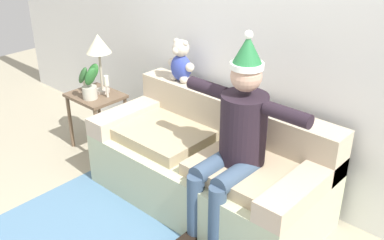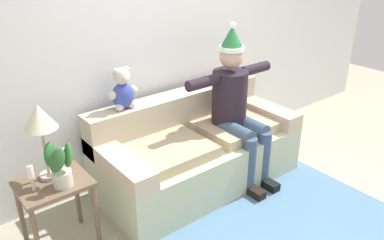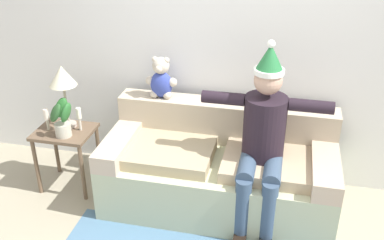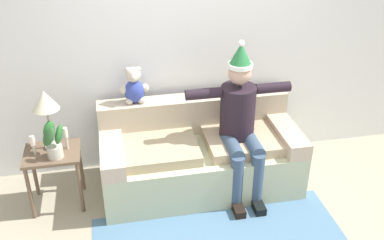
% 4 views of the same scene
% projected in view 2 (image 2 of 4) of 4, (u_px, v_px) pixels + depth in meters
% --- Properties ---
extents(ground_plane, '(10.00, 10.00, 0.00)m').
position_uv_depth(ground_plane, '(272.00, 232.00, 3.23)').
color(ground_plane, tan).
extents(back_wall, '(7.00, 0.10, 2.70)m').
position_uv_depth(back_wall, '(161.00, 38.00, 3.77)').
color(back_wall, silver).
rests_on(back_wall, ground_plane).
extents(couch, '(1.96, 0.91, 0.84)m').
position_uv_depth(couch, '(196.00, 150.00, 3.81)').
color(couch, '#B5BB96').
rests_on(couch, ground_plane).
extents(person_seated, '(1.02, 0.77, 1.55)m').
position_uv_depth(person_seated, '(236.00, 104.00, 3.71)').
color(person_seated, black).
rests_on(person_seated, ground_plane).
extents(teddy_bear, '(0.29, 0.17, 0.38)m').
position_uv_depth(teddy_bear, '(123.00, 90.00, 3.39)').
color(teddy_bear, '#3444A0').
rests_on(teddy_bear, couch).
extents(side_table, '(0.51, 0.42, 0.59)m').
position_uv_depth(side_table, '(55.00, 194.00, 2.90)').
color(side_table, brown).
rests_on(side_table, ground_plane).
extents(table_lamp, '(0.24, 0.24, 0.58)m').
position_uv_depth(table_lamp, '(40.00, 121.00, 2.72)').
color(table_lamp, '#B5A99C').
rests_on(table_lamp, side_table).
extents(potted_plant, '(0.24, 0.26, 0.35)m').
position_uv_depth(potted_plant, '(60.00, 166.00, 2.75)').
color(potted_plant, beige).
rests_on(potted_plant, side_table).
extents(candle_tall, '(0.04, 0.04, 0.21)m').
position_uv_depth(candle_tall, '(31.00, 175.00, 2.70)').
color(candle_tall, beige).
rests_on(candle_tall, side_table).
extents(candle_short, '(0.04, 0.04, 0.22)m').
position_uv_depth(candle_short, '(67.00, 157.00, 2.90)').
color(candle_short, beige).
rests_on(candle_short, side_table).
extents(area_rug, '(2.23, 1.33, 0.01)m').
position_uv_depth(area_rug, '(277.00, 235.00, 3.20)').
color(area_rug, slate).
rests_on(area_rug, ground_plane).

